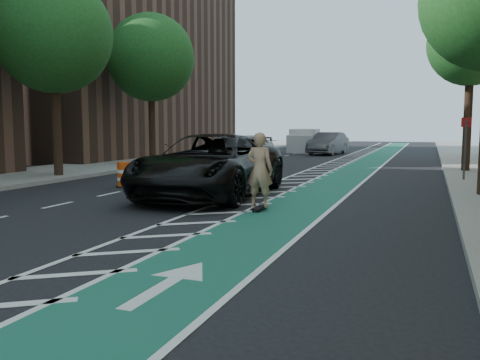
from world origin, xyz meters
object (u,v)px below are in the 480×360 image
at_px(suv_far, 234,155).
at_px(skateboarder, 260,170).
at_px(barrel_a, 125,175).
at_px(suv_near, 211,165).

bearing_deg(suv_far, skateboarder, -64.70).
xyz_separation_m(suv_far, barrel_a, (-1.62, -6.57, -0.41)).
xyz_separation_m(skateboarder, suv_near, (-2.30, 2.12, -0.10)).
xyz_separation_m(suv_near, barrel_a, (-3.78, 0.97, -0.55)).
relative_size(suv_far, barrel_a, 6.45).
bearing_deg(suv_near, skateboarder, -44.86).
relative_size(skateboarder, suv_near, 0.28).
distance_m(suv_far, barrel_a, 6.78).
bearing_deg(barrel_a, skateboarder, -26.93).
relative_size(suv_near, suv_far, 1.22).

